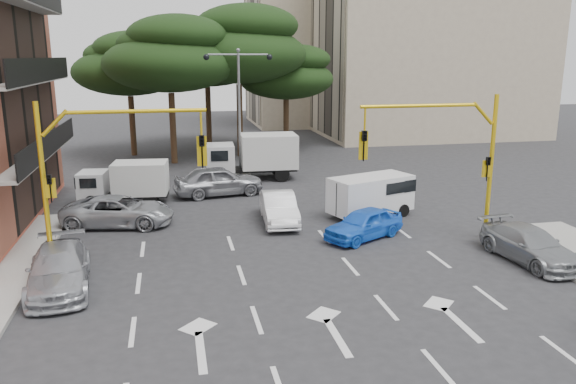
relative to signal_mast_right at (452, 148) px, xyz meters
name	(u,v)px	position (x,y,z in m)	size (l,w,h in m)	color
ground	(297,271)	(-6.80, -1.99, -3.88)	(120.00, 120.00, 0.00)	#28282B
median_strip	(241,177)	(-6.80, 14.01, -3.81)	(1.40, 6.00, 0.15)	gray
apartment_beige_near	(430,35)	(13.15, 30.01, 5.47)	(20.20, 12.15, 18.70)	tan
apartment_beige_far	(323,48)	(6.15, 42.01, 4.47)	(16.20, 12.15, 16.70)	tan
pine_left_near	(170,54)	(-10.75, 19.96, 3.72)	(9.15, 9.15, 10.23)	#382616
pine_center	(239,44)	(-5.75, 21.96, 4.41)	(9.98, 9.98, 11.16)	#382616
pine_left_far	(129,63)	(-13.75, 23.96, 3.03)	(8.32, 8.32, 9.30)	#382616
pine_right	(287,72)	(-1.75, 23.96, 2.33)	(7.49, 7.49, 8.37)	#382616
pine_back	(207,54)	(-7.75, 26.96, 3.72)	(9.15, 9.15, 10.23)	#382616
signal_mast_right	(452,148)	(0.00, 0.00, 0.00)	(5.79, 0.37, 6.00)	gold
signal_mast_left	(96,161)	(-13.61, 0.00, 0.00)	(5.79, 0.37, 6.00)	gold
street_lamp_center	(239,90)	(-6.80, 14.01, 1.54)	(4.16, 0.36, 7.77)	slate
car_white_hatch	(279,208)	(-6.29, 4.01, -3.20)	(1.46, 4.18, 1.38)	white
car_blue_compact	(364,224)	(-3.24, 1.01, -3.24)	(1.51, 3.75, 1.28)	blue
car_silver_wagon	(59,269)	(-14.80, -1.90, -3.21)	(1.89, 4.65, 1.35)	#A6A7AE
car_silver_cross_a	(118,211)	(-13.46, 5.01, -3.20)	(2.26, 4.90, 1.36)	#ABADB3
car_silver_cross_b	(219,181)	(-8.54, 9.76, -3.06)	(1.94, 4.83, 1.65)	gray
car_silver_parked	(530,245)	(1.90, -2.83, -3.25)	(1.78, 4.38, 1.27)	gray
van_white	(371,196)	(-1.84, 4.09, -2.89)	(1.81, 3.99, 2.00)	silver
box_truck_a	(125,184)	(-13.42, 8.81, -2.78)	(1.89, 4.49, 2.21)	silver
box_truck_b	(252,157)	(-6.12, 13.51, -2.49)	(2.38, 5.68, 2.79)	silver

